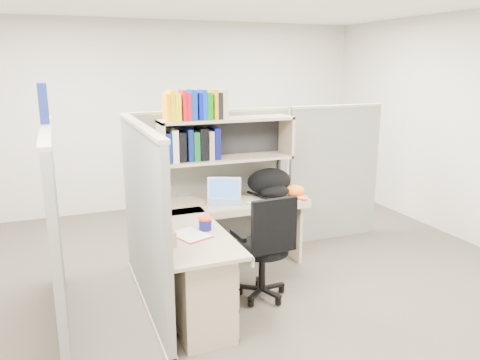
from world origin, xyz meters
name	(u,v)px	position (x,y,z in m)	size (l,w,h in m)	color
ground	(243,290)	(0.00, 0.00, 0.00)	(6.00, 6.00, 0.00)	#3B372E
room_shell	(243,120)	(0.00, 0.00, 1.62)	(6.00, 6.00, 6.00)	beige
cubicle	(190,190)	(-0.37, 0.45, 0.91)	(3.79, 1.84, 1.95)	slate
desk	(211,265)	(-0.41, -0.29, 0.44)	(1.74, 1.75, 0.73)	tan
laptop	(224,191)	(-0.01, 0.49, 0.85)	(0.35, 0.35, 0.25)	#B4B5B9
backpack	(272,183)	(0.55, 0.55, 0.87)	(0.49, 0.38, 0.29)	black
orange_cap	(295,190)	(0.78, 0.47, 0.79)	(0.20, 0.24, 0.11)	orange
snack_canister	(205,223)	(-0.42, -0.20, 0.79)	(0.11, 0.11, 0.11)	#10115E
tissue_box	(167,235)	(-0.81, -0.44, 0.82)	(0.12, 0.12, 0.18)	#9F895A
mouse	(250,202)	(0.22, 0.36, 0.75)	(0.08, 0.05, 0.03)	#95B9D3
paper_cup	(219,191)	(0.03, 0.75, 0.78)	(0.07, 0.07, 0.10)	white
book_stack	(231,190)	(0.16, 0.74, 0.78)	(0.16, 0.21, 0.10)	gray
loose_paper	(190,234)	(-0.58, -0.26, 0.73)	(0.23, 0.31, 0.00)	white
task_chair	(264,263)	(0.11, -0.25, 0.36)	(0.53, 0.49, 1.00)	black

